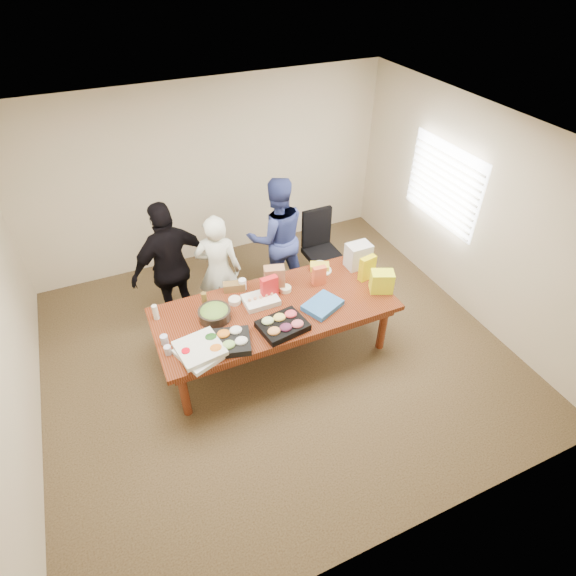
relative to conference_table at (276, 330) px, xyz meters
name	(u,v)px	position (x,y,z in m)	size (l,w,h in m)	color
floor	(276,352)	(0.00, 0.00, -0.39)	(5.50, 5.00, 0.02)	#47301E
ceiling	(271,143)	(0.00, 0.00, 2.33)	(5.50, 5.00, 0.02)	white
wall_back	(209,175)	(0.00, 2.50, 0.98)	(5.50, 0.04, 2.70)	beige
wall_front	(411,456)	(0.00, -2.50, 0.98)	(5.50, 0.04, 2.70)	beige
wall_right	(473,214)	(2.75, 0.00, 0.98)	(0.04, 5.00, 2.70)	beige
window_panel	(443,185)	(2.72, 0.60, 1.12)	(0.03, 1.40, 1.10)	white
window_blinds	(441,185)	(2.68, 0.60, 1.12)	(0.04, 1.36, 1.00)	beige
conference_table	(276,330)	(0.00, 0.00, 0.00)	(2.80, 1.20, 0.75)	#4C1C0F
office_chair	(322,251)	(1.19, 1.09, 0.16)	(0.54, 0.54, 1.07)	black
person_center	(219,271)	(-0.40, 0.90, 0.42)	(0.58, 0.38, 1.58)	silver
person_right	(277,237)	(0.54, 1.22, 0.49)	(0.85, 0.66, 1.74)	navy
person_left	(171,267)	(-0.95, 1.07, 0.52)	(1.05, 0.44, 1.79)	black
veggie_tray	(226,343)	(-0.71, -0.36, 0.41)	(0.50, 0.39, 0.08)	black
fruit_tray	(283,326)	(-0.06, -0.36, 0.41)	(0.50, 0.39, 0.08)	black
sheet_cake	(261,300)	(-0.12, 0.15, 0.41)	(0.40, 0.30, 0.07)	white
salad_bowl	(215,314)	(-0.69, 0.10, 0.43)	(0.37, 0.37, 0.12)	black
chip_bag_blue	(322,305)	(0.51, -0.23, 0.41)	(0.42, 0.32, 0.06)	#2D68AF
chip_bag_red	(269,288)	(0.01, 0.19, 0.52)	(0.20, 0.08, 0.30)	red
chip_bag_yellow	(367,268)	(1.26, 0.05, 0.53)	(0.21, 0.09, 0.32)	yellow
chip_bag_orange	(319,276)	(0.67, 0.19, 0.50)	(0.16, 0.07, 0.25)	#E65830
mayo_jar	(243,284)	(-0.23, 0.47, 0.45)	(0.09, 0.09, 0.14)	white
mustard_bottle	(276,277)	(0.19, 0.42, 0.47)	(0.07, 0.07, 0.19)	#E2F111
dressing_bottle	(204,300)	(-0.74, 0.34, 0.48)	(0.07, 0.07, 0.20)	brown
ranch_bottle	(155,312)	(-1.30, 0.37, 0.47)	(0.06, 0.06, 0.19)	beige
banana_bunch	(320,267)	(0.82, 0.46, 0.42)	(0.24, 0.14, 0.08)	yellow
bread_loaf	(234,287)	(-0.33, 0.50, 0.43)	(0.27, 0.11, 0.11)	brown
kraft_bag	(274,278)	(0.13, 0.32, 0.53)	(0.24, 0.14, 0.32)	#9D6B47
red_cup	(186,354)	(-1.14, -0.37, 0.43)	(0.09, 0.09, 0.12)	red
clear_cup_a	(168,350)	(-1.30, -0.23, 0.43)	(0.07, 0.07, 0.10)	silver
clear_cup_b	(164,340)	(-1.30, -0.07, 0.43)	(0.08, 0.08, 0.11)	silver
pizza_box_lower	(202,352)	(-0.98, -0.38, 0.40)	(0.45, 0.45, 0.05)	white
pizza_box_upper	(200,348)	(-1.00, -0.36, 0.45)	(0.45, 0.45, 0.05)	silver
plate_a	(322,270)	(0.83, 0.42, 0.38)	(0.25, 0.25, 0.01)	silver
plate_b	(320,265)	(0.86, 0.52, 0.38)	(0.22, 0.22, 0.01)	white
dip_bowl_a	(285,289)	(0.24, 0.23, 0.40)	(0.14, 0.14, 0.06)	#F6EEBE
dip_bowl_b	(235,301)	(-0.40, 0.27, 0.40)	(0.15, 0.15, 0.06)	#F2E3CC
grocery_bag_white	(358,255)	(1.30, 0.33, 0.54)	(0.31, 0.22, 0.33)	silver
grocery_bag_yellow	(382,281)	(1.30, -0.23, 0.51)	(0.27, 0.19, 0.27)	#EEFB19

